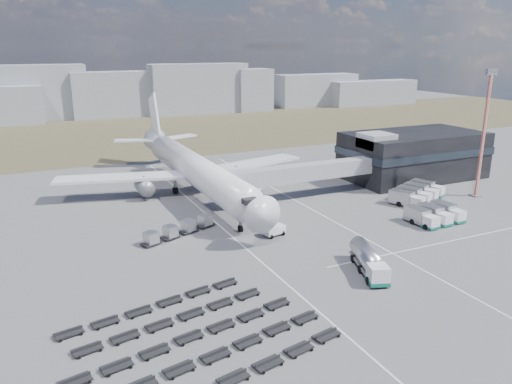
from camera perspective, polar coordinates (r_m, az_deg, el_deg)
name	(u,v)px	position (r m, az deg, el deg)	size (l,w,h in m)	color
ground	(266,252)	(71.07, 1.11, -6.89)	(420.00, 420.00, 0.00)	#565659
grass_strip	(120,134)	(173.30, -15.27, 6.45)	(420.00, 90.00, 0.01)	#4B472D
lane_markings	(314,235)	(77.93, 6.61, -4.85)	(47.12, 110.00, 0.01)	silver
terminal	(413,154)	(114.96, 17.48, 4.15)	(30.40, 16.40, 11.00)	black
jet_bridge	(294,174)	(93.68, 4.34, 2.09)	(30.30, 3.80, 7.05)	#939399
airliner	(193,167)	(98.09, -7.26, 2.80)	(51.59, 64.53, 17.62)	white
skyline	(123,96)	(214.16, -14.94, 10.54)	(306.55, 24.60, 21.27)	gray
fuel_tanker	(369,261)	(66.09, 12.77, -7.68)	(5.62, 10.02, 3.15)	white
pushback_tug	(274,231)	(76.90, 2.03, -4.44)	(3.40, 1.91, 1.52)	white
catering_truck	(245,184)	(99.23, -1.25, 0.89)	(4.79, 7.39, 3.15)	white
service_trucks_near	(435,214)	(87.48, 19.74, -2.42)	(8.50, 6.63, 2.48)	white
service_trucks_far	(417,193)	(98.61, 17.95, -0.16)	(13.02, 10.42, 2.54)	white
uld_row	(179,229)	(77.45, -8.74, -4.20)	(13.04, 6.69, 1.85)	black
baggage_dollies	(191,339)	(51.55, -7.47, -16.29)	(27.50, 21.61, 0.67)	black
floodlight_mast	(484,135)	(103.40, 24.57, 5.98)	(2.29, 1.86, 24.07)	red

